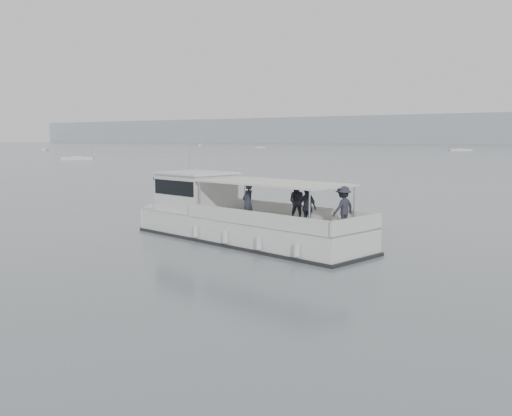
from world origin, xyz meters
The scene contains 3 objects.
ground centered at (0.00, 0.00, 0.00)m, with size 1400.00×1400.00×0.00m, color slate.
tour_boat centered at (1.90, -1.98, 0.97)m, with size 14.13×5.90×5.90m.
moored_fleet centered at (-21.69, 193.40, 0.36)m, with size 422.04×358.45×10.39m.
Camera 1 is at (17.71, -23.69, 4.72)m, focal length 40.00 mm.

